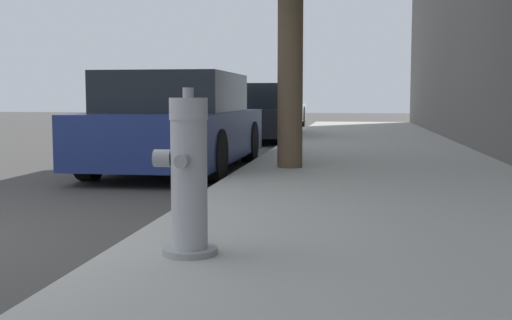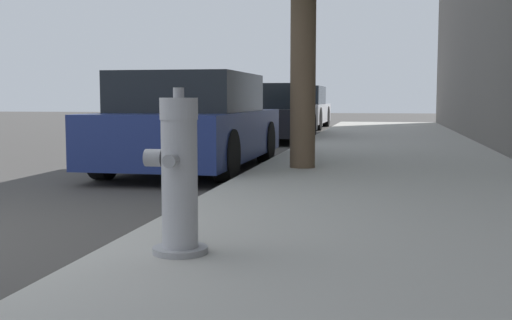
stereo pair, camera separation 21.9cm
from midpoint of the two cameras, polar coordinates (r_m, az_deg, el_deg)
sidewalk_slab at (r=3.86m, az=14.17°, el=-8.55°), size 3.37×40.00×0.14m
fire_hydrant at (r=3.54m, az=-5.11°, el=-1.60°), size 0.35×0.36×0.91m
parked_car_near at (r=8.92m, az=-4.93°, el=3.24°), size 1.77×4.07×1.34m
parked_car_mid at (r=15.14m, az=1.73°, el=4.14°), size 1.83×4.05×1.33m
parked_car_far at (r=21.43m, az=4.12°, el=4.64°), size 1.77×4.50×1.39m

